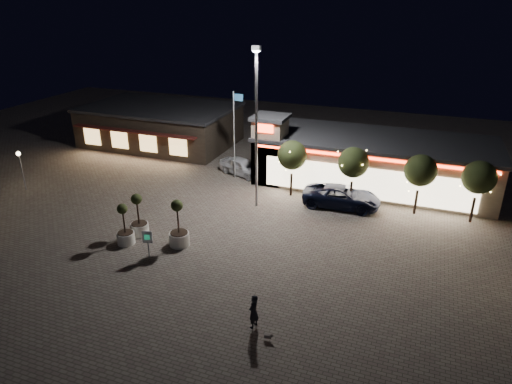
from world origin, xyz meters
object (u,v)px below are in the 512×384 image
at_px(planter_mid, 125,231).
at_px(valet_sign, 147,239).
at_px(pickup_truck, 341,197).
at_px(pedestrian, 254,311).
at_px(white_sedan, 242,166).
at_px(planter_left, 139,222).

relative_size(planter_mid, valet_sign, 1.51).
distance_m(pickup_truck, pedestrian, 16.04).
xyz_separation_m(planter_mid, valet_sign, (2.52, -1.08, 0.46)).
bearing_deg(planter_mid, valet_sign, -23.27).
xyz_separation_m(pickup_truck, white_sedan, (-10.11, 3.73, -0.04)).
xyz_separation_m(pickup_truck, planter_left, (-12.41, -9.70, 0.12)).
xyz_separation_m(white_sedan, valet_sign, (0.02, -15.89, 0.57)).
bearing_deg(planter_mid, white_sedan, 80.45).
bearing_deg(pedestrian, white_sedan, -144.26).
xyz_separation_m(white_sedan, planter_mid, (-2.49, -14.81, 0.11)).
distance_m(planter_left, valet_sign, 3.42).
bearing_deg(planter_mid, pickup_truck, 41.33).
bearing_deg(white_sedan, planter_mid, -169.20).
bearing_deg(planter_left, planter_mid, -97.59).
height_order(pickup_truck, planter_left, planter_left).
relative_size(planter_left, valet_sign, 1.60).
height_order(white_sedan, valet_sign, valet_sign).
height_order(white_sedan, pedestrian, pedestrian).
relative_size(white_sedan, planter_left, 1.51).
height_order(pedestrian, valet_sign, valet_sign).
xyz_separation_m(pedestrian, planter_mid, (-11.19, 4.90, -0.03)).
height_order(pedestrian, planter_left, planter_left).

